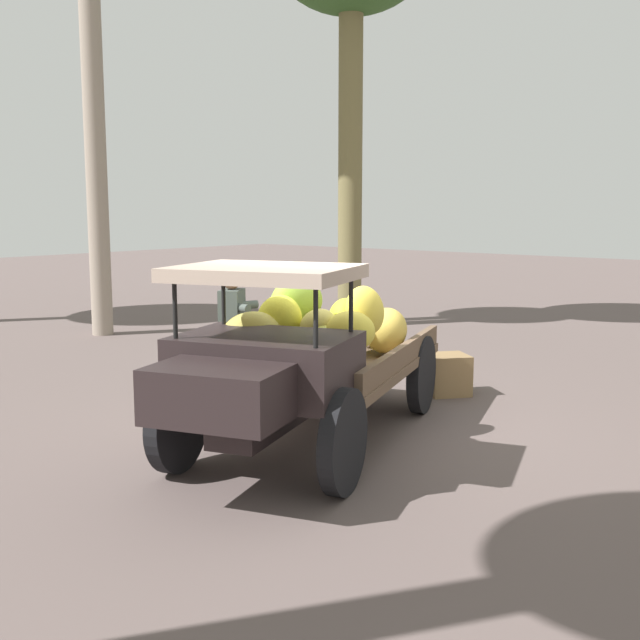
# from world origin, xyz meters

# --- Properties ---
(ground_plane) EXTENTS (60.00, 60.00, 0.00)m
(ground_plane) POSITION_xyz_m (0.00, 0.00, 0.00)
(ground_plane) COLOR #5D4F4C
(truck) EXTENTS (4.66, 2.88, 1.90)m
(truck) POSITION_xyz_m (0.66, 0.12, 0.96)
(truck) COLOR black
(truck) RESTS_ON ground
(farmer) EXTENTS (0.58, 0.55, 1.71)m
(farmer) POSITION_xyz_m (-0.07, -1.66, 0.98)
(farmer) COLOR olive
(farmer) RESTS_ON ground
(wooden_crate) EXTENTS (0.70, 0.70, 0.52)m
(wooden_crate) POSITION_xyz_m (-2.25, 0.05, 0.26)
(wooden_crate) COLOR olive
(wooden_crate) RESTS_ON ground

